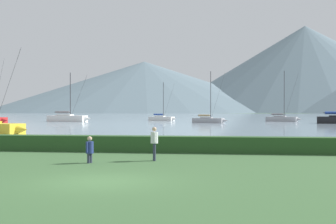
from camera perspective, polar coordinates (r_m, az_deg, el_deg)
The scene contains 11 objects.
ground_plane at distance 16.09m, azimuth -8.28°, elevation -8.63°, with size 1000.00×1000.00×0.00m, color #385B33.
harbor_water at distance 152.37m, azimuth 5.84°, elevation -0.60°, with size 320.00×246.00×0.00m, color #8499A8.
hedge_line at distance 26.72m, azimuth -1.85°, elevation -4.04°, with size 80.00×1.20×0.94m, color #284C23.
sailboat_slip_0 at distance 83.56m, azimuth 5.12°, elevation -1.00°, with size 6.65×3.42×9.47m.
sailboat_slip_2 at distance 94.80m, azimuth -12.45°, elevation -0.73°, with size 9.29×3.61×9.95m.
sailboat_slip_8 at distance 96.16m, azimuth 14.12°, elevation -0.80°, with size 7.20×4.00×10.42m.
sailboat_slip_10 at distance 100.23m, azimuth -0.78°, elevation -0.78°, with size 6.59×3.65×8.45m.
person_seated_viewer at distance 21.54m, azimuth -9.80°, elevation -4.52°, with size 0.36×0.55×1.25m.
person_standing_walker at distance 22.15m, azimuth -1.73°, elevation -3.63°, with size 0.36×0.56×1.65m.
distant_hill_east_ridge at distance 422.45m, azimuth 16.80°, elevation 5.19°, with size 256.73×256.73×76.61m, color slate.
distant_hill_far_shoulder at distance 403.52m, azimuth -2.98°, elevation 3.17°, with size 271.11×271.11×44.83m, color slate.
Camera 1 is at (4.31, -15.29, 2.51)m, focal length 48.60 mm.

